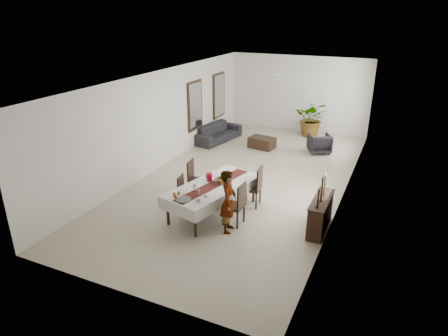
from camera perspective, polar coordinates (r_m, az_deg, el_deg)
floor at (r=12.64m, az=3.07°, el=-1.57°), size 6.00×12.00×0.00m
ceiling at (r=11.73m, az=3.39°, el=12.91°), size 6.00×12.00×0.02m
wall_back at (r=17.65m, az=10.55°, el=10.37°), size 6.00×0.02×3.20m
wall_front at (r=7.25m, az=-14.71°, el=-7.13°), size 6.00×0.02×3.20m
wall_left at (r=13.43m, az=-8.84°, el=6.87°), size 0.02×12.00×3.20m
wall_right at (r=11.40m, az=17.41°, el=3.37°), size 0.02×12.00×3.20m
dining_table_top at (r=10.29m, az=-1.58°, el=-2.65°), size 1.62×2.68×0.05m
table_leg_fl at (r=9.99m, az=-8.02°, el=-6.18°), size 0.09×0.09×0.73m
table_leg_fr at (r=9.41m, az=-4.14°, el=-7.88°), size 0.09×0.09×0.73m
table_leg_bl at (r=11.55m, az=0.53°, el=-1.91°), size 0.09×0.09×0.73m
table_leg_br at (r=11.06m, az=4.25°, el=-3.11°), size 0.09×0.09×0.73m
tablecloth_top at (r=10.28m, az=-1.58°, el=-2.49°), size 1.85×2.90×0.01m
tablecloth_drape_left at (r=10.71m, az=-4.06°, el=-2.37°), size 0.67×2.60×0.31m
tablecloth_drape_right at (r=9.99m, az=1.09°, el=-4.19°), size 0.67×2.60×0.31m
tablecloth_drape_near at (r=9.47m, az=-6.85°, el=-5.91°), size 1.19×0.31×0.31m
tablecloth_drape_far at (r=11.30m, az=2.83°, el=-1.00°), size 1.19×0.31×0.31m
table_runner at (r=10.27m, az=-1.58°, el=-2.45°), size 0.99×2.61×0.00m
red_pitcher at (r=10.50m, az=-2.12°, el=-1.30°), size 0.19×0.19×0.21m
pitcher_handle at (r=10.55m, az=-2.48°, el=-1.18°), size 0.13×0.05×0.12m
wine_glass_near at (r=9.70m, az=-3.62°, el=-3.45°), size 0.07×0.07×0.18m
wine_glass_mid at (r=9.91m, az=-4.20°, el=-2.89°), size 0.07×0.07×0.18m
wine_glass_far at (r=10.24m, az=-1.18°, el=-1.99°), size 0.07×0.07×0.18m
teacup_right at (r=9.65m, az=-2.58°, el=-3.96°), size 0.09×0.09×0.06m
saucer_right at (r=9.66m, az=-2.58°, el=-4.09°), size 0.16×0.16×0.01m
teacup_left at (r=10.21m, az=-4.25°, el=-2.49°), size 0.09×0.09×0.06m
saucer_left at (r=10.22m, az=-4.24°, el=-2.62°), size 0.16×0.16×0.01m
plate_near_right at (r=9.43m, az=-3.69°, el=-4.78°), size 0.25×0.25×0.02m
bread_near_right at (r=9.42m, az=-3.70°, el=-4.63°), size 0.09×0.09×0.09m
plate_near_left at (r=9.95m, az=-5.88°, el=-3.38°), size 0.25×0.25×0.02m
plate_far_left at (r=10.87m, az=-0.96°, el=-0.99°), size 0.25×0.25×0.02m
serving_tray at (r=9.55m, az=-5.85°, el=-4.50°), size 0.37×0.37×0.02m
jam_jar_a at (r=9.66m, az=-6.96°, el=-4.02°), size 0.07×0.07×0.08m
jam_jar_b at (r=9.77m, az=-7.13°, el=-3.72°), size 0.07×0.07×0.08m
jam_jar_c at (r=9.80m, az=-6.48°, el=-3.61°), size 0.07×0.07×0.08m
fruit_basket at (r=10.40m, az=-0.44°, el=-1.81°), size 0.31×0.31×0.10m
fruit_red at (r=10.37m, az=-0.23°, el=-1.42°), size 0.09×0.09×0.09m
fruit_green at (r=10.42m, az=-0.51°, el=-1.31°), size 0.08×0.08×0.08m
chair_right_near_seat at (r=9.88m, az=1.41°, el=-5.42°), size 0.49×0.49×0.05m
chair_right_near_leg_fl at (r=9.78m, az=1.91°, el=-7.48°), size 0.05×0.05×0.47m
chair_right_near_leg_fr at (r=10.09m, az=2.87°, el=-6.52°), size 0.05×0.05×0.47m
chair_right_near_leg_bl at (r=9.93m, az=-0.11°, el=-6.98°), size 0.05×0.05×0.47m
chair_right_near_leg_br at (r=10.23m, az=0.90°, el=-6.05°), size 0.05×0.05×0.47m
chair_right_near_back at (r=9.66m, az=2.57°, el=-4.00°), size 0.07×0.47×0.60m
chair_right_far_seat at (r=10.80m, az=3.94°, el=-2.93°), size 0.52×0.52×0.05m
chair_right_far_leg_fl at (r=10.70m, az=4.62°, el=-4.77°), size 0.05×0.05×0.47m
chair_right_far_leg_fr at (r=11.04m, az=5.17°, el=-3.91°), size 0.05×0.05×0.47m
chair_right_far_leg_bl at (r=10.80m, az=2.61°, el=-4.46°), size 0.05×0.05×0.47m
chair_right_far_leg_br at (r=11.14m, az=3.22°, el=-3.62°), size 0.05×0.05×0.47m
chair_right_far_back at (r=10.62m, az=5.11°, el=-1.49°), size 0.08×0.48×0.61m
chair_left_near_seat at (r=10.64m, az=-5.25°, el=-3.87°), size 0.45×0.45×0.05m
chair_left_near_leg_fl at (r=10.93m, az=-5.69°, el=-4.45°), size 0.05×0.05×0.40m
chair_left_near_leg_fr at (r=10.66m, az=-6.36°, el=-5.20°), size 0.05×0.05×0.40m
chair_left_near_leg_bl at (r=10.82m, az=-4.08°, el=-4.68°), size 0.05×0.05×0.40m
chair_left_near_leg_br at (r=10.54m, az=-4.70°, el=-5.44°), size 0.05×0.05×0.40m
chair_left_near_back at (r=10.58m, az=-6.22°, el=-2.41°), size 0.09×0.40×0.51m
chair_left_far_seat at (r=11.36m, az=-3.81°, el=-1.82°), size 0.50×0.50×0.05m
chair_left_far_leg_fl at (r=11.68m, az=-4.29°, el=-2.47°), size 0.05×0.05×0.44m
chair_left_far_leg_fr at (r=11.37m, az=-4.97°, el=-3.20°), size 0.05×0.05×0.44m
chair_left_far_leg_bl at (r=11.56m, az=-2.61°, el=-2.70°), size 0.05×0.05×0.44m
chair_left_far_leg_br at (r=11.25m, az=-3.24°, el=-3.44°), size 0.05×0.05×0.44m
chair_left_far_back at (r=11.31m, az=-4.81°, el=-0.28°), size 0.10×0.45×0.57m
woman at (r=9.45m, az=0.65°, el=-4.79°), size 0.49×0.64×1.57m
sideboard_body at (r=9.95m, az=13.58°, el=-6.50°), size 0.35×1.33×0.80m
sideboard_top at (r=9.76m, az=13.80°, el=-4.37°), size 0.39×1.38×0.03m
candlestick_near_base at (r=9.32m, az=13.20°, el=-5.45°), size 0.09×0.09×0.03m
candlestick_near_shaft at (r=9.22m, az=13.32°, el=-4.15°), size 0.04×0.04×0.44m
candlestick_near_candle at (r=9.11m, az=13.46°, el=-2.70°), size 0.03×0.03×0.07m
candlestick_mid_base at (r=9.63m, az=13.65°, el=-4.55°), size 0.09×0.09×0.03m
candlestick_mid_shaft at (r=9.51m, az=13.81°, el=-2.93°), size 0.04×0.04×0.58m
candlestick_mid_candle at (r=9.38m, az=13.99°, el=-1.13°), size 0.03×0.03×0.07m
candlestick_far_base at (r=9.95m, az=14.07°, el=-3.71°), size 0.09×0.09×0.03m
candlestick_far_shaft at (r=9.84m, az=14.21°, el=-2.36°), size 0.04×0.04×0.49m
candlestick_far_candle at (r=9.74m, az=14.36°, el=-0.86°), size 0.03×0.03×0.07m
sofa at (r=16.21m, az=-0.92°, el=5.10°), size 1.31×2.42×0.67m
armchair at (r=15.23m, az=13.47°, el=3.42°), size 1.04×1.05×0.70m
coffee_table at (r=15.43m, az=5.43°, el=3.63°), size 1.04×0.78×0.42m
potted_plant at (r=17.12m, az=12.49°, el=6.90°), size 1.42×1.26×1.48m
mirror_frame_near at (r=15.24m, az=-4.17°, el=8.86°), size 0.06×1.05×1.85m
mirror_glass_near at (r=15.22m, az=-4.06°, el=8.85°), size 0.01×0.90×1.70m
mirror_frame_far at (r=17.06m, az=-0.75°, el=10.33°), size 0.06×1.05×1.85m
mirror_glass_far at (r=17.05m, az=-0.64°, el=10.33°), size 0.01×0.90×1.70m
fan_rod at (r=14.56m, az=7.85°, el=14.11°), size 0.04×0.04×0.20m
fan_hub at (r=14.58m, az=7.81°, el=13.34°), size 0.16×0.16×0.08m
fan_blade_n at (r=14.91m, az=8.22°, el=13.50°), size 0.10×0.55×0.01m
fan_blade_s at (r=14.25m, az=7.38°, el=13.16°), size 0.10×0.55×0.01m
fan_blade_e at (r=14.49m, az=9.16°, el=13.20°), size 0.55×0.10×0.01m
fan_blade_w at (r=14.69m, az=6.47°, el=13.46°), size 0.55×0.10×0.01m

